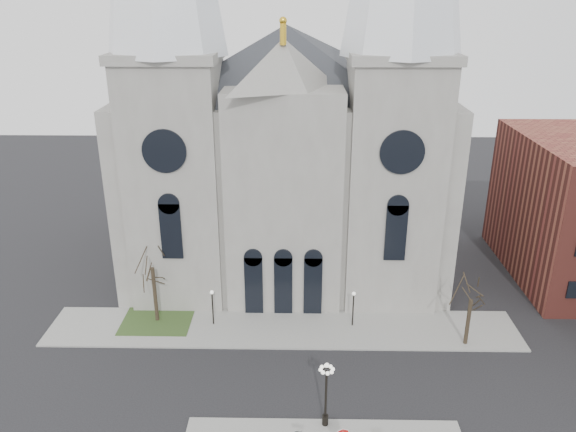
{
  "coord_description": "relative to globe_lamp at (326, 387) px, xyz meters",
  "views": [
    {
      "loc": [
        1.2,
        -29.97,
        26.86
      ],
      "look_at": [
        0.51,
        8.0,
        11.64
      ],
      "focal_mm": 35.0,
      "sensor_mm": 36.0,
      "label": 1
    }
  ],
  "objects": [
    {
      "name": "ground",
      "position": [
        -3.13,
        0.5,
        -3.21
      ],
      "size": [
        160.0,
        160.0,
        0.0
      ],
      "primitive_type": "plane",
      "color": "black",
      "rests_on": "ground"
    },
    {
      "name": "sidewalk_far",
      "position": [
        -3.13,
        11.5,
        -3.14
      ],
      "size": [
        40.0,
        6.0,
        0.14
      ],
      "primitive_type": "cube",
      "color": "gray",
      "rests_on": "ground"
    },
    {
      "name": "grass_patch",
      "position": [
        -14.13,
        12.5,
        -3.12
      ],
      "size": [
        6.0,
        5.0,
        0.18
      ],
      "primitive_type": "cube",
      "color": "#354C20",
      "rests_on": "ground"
    },
    {
      "name": "cathedral",
      "position": [
        -3.13,
        23.36,
        15.27
      ],
      "size": [
        33.0,
        26.66,
        54.0
      ],
      "color": "gray",
      "rests_on": "ground"
    },
    {
      "name": "tree_left",
      "position": [
        -14.13,
        12.5,
        2.37
      ],
      "size": [
        3.2,
        3.2,
        7.5
      ],
      "color": "black",
      "rests_on": "ground"
    },
    {
      "name": "tree_right",
      "position": [
        11.87,
        9.5,
        1.25
      ],
      "size": [
        3.2,
        3.2,
        6.0
      ],
      "color": "black",
      "rests_on": "ground"
    },
    {
      "name": "ped_lamp_left",
      "position": [
        -9.13,
        12.0,
        -0.88
      ],
      "size": [
        0.32,
        0.32,
        3.26
      ],
      "color": "black",
      "rests_on": "sidewalk_far"
    },
    {
      "name": "ped_lamp_right",
      "position": [
        2.87,
        12.0,
        -0.88
      ],
      "size": [
        0.32,
        0.32,
        3.26
      ],
      "color": "black",
      "rests_on": "sidewalk_far"
    },
    {
      "name": "globe_lamp",
      "position": [
        0.0,
        0.0,
        0.0
      ],
      "size": [
        1.14,
        1.14,
        4.89
      ],
      "rotation": [
        0.0,
        0.0,
        0.09
      ],
      "color": "black",
      "rests_on": "sidewalk_near"
    }
  ]
}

